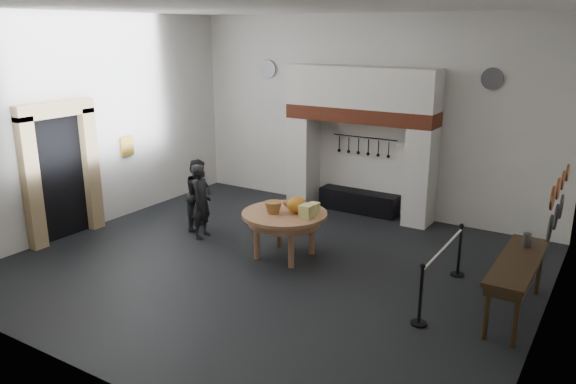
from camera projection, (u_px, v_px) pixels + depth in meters
The scene contains 39 objects.
floor at pixel (272, 266), 10.24m from camera, with size 9.00×8.00×0.02m, color black.
ceiling at pixel (269, 6), 8.99m from camera, with size 9.00×8.00×0.02m, color silver.
wall_back at pixel (367, 115), 12.87m from camera, with size 9.00×0.02×4.50m, color silver.
wall_front at pixel (75, 203), 6.35m from camera, with size 9.00×0.02×4.50m, color silver.
wall_left at pixel (94, 122), 11.90m from camera, with size 0.02×8.00×4.50m, color silver.
wall_right at pixel (557, 180), 7.33m from camera, with size 0.02×8.00×4.50m, color silver.
chimney_pier_left at pixel (304, 160), 13.67m from camera, with size 0.55×0.70×2.15m, color silver.
chimney_pier_right at pixel (421, 177), 12.17m from camera, with size 0.55×0.70×2.15m, color silver.
hearth_brick_band at pixel (361, 115), 12.57m from camera, with size 3.50×0.72×0.32m, color #9E442B.
chimney_hood at pixel (362, 87), 12.40m from camera, with size 3.50×0.70×0.90m, color silver.
iron_range at pixel (359, 202), 13.20m from camera, with size 1.90×0.45×0.50m, color black.
utensil_rail at pixel (365, 137), 12.95m from camera, with size 0.02×0.02×1.60m, color black.
door_recess at pixel (60, 178), 11.35m from camera, with size 0.04×1.10×2.50m, color black.
door_jamb_near at pixel (31, 184), 10.72m from camera, with size 0.22×0.30×2.60m, color tan.
door_jamb_far at pixel (91, 169), 11.86m from camera, with size 0.22×0.30×2.60m, color tan.
door_lintel at pixel (55, 109), 10.91m from camera, with size 0.22×1.70×0.30m, color tan.
wall_plaque at pixel (127, 146), 12.71m from camera, with size 0.05×0.34×0.44m, color gold.
work_table at pixel (285, 214), 10.44m from camera, with size 1.60×1.60×0.07m, color tan.
pumpkin at pixel (297, 205), 10.36m from camera, with size 0.36×0.36×0.31m, color orange.
cheese_block_big at pixel (307, 211), 10.10m from camera, with size 0.22×0.22×0.24m, color #D6D680.
cheese_block_small at pixel (314, 208), 10.36m from camera, with size 0.18×0.18×0.20m, color #F1E990.
wicker_basket at pixel (273, 208), 10.35m from camera, with size 0.32×0.32×0.22m, color #A2813B.
bread_loaf at pixel (290, 203), 10.74m from camera, with size 0.31×0.18×0.13m, color #A75E3B.
visitor_near at pixel (202, 201), 11.45m from camera, with size 0.56×0.37×1.55m, color black.
visitor_far at pixel (199, 194), 11.98m from camera, with size 0.74×0.58×1.52m, color black.
side_table at pixel (518, 261), 8.24m from camera, with size 0.55×2.20×0.06m, color #372914.
pewter_jug at pixel (527, 240), 8.68m from camera, with size 0.12×0.12×0.22m, color #4B4A4F.
copper_pan_a at pixel (553, 198), 7.59m from camera, with size 0.34×0.34×0.03m, color #C6662D.
copper_pan_b at pixel (558, 189), 8.04m from camera, with size 0.32×0.32×0.03m, color #C6662D.
copper_pan_c at pixel (563, 180), 8.49m from camera, with size 0.30×0.30×0.03m, color #C6662D.
copper_pan_d at pixel (568, 173), 8.94m from camera, with size 0.28×0.28×0.03m, color #C6662D.
pewter_plate_left at pixel (550, 229), 7.90m from camera, with size 0.40×0.40×0.03m, color #4C4C51.
pewter_plate_mid at pixel (556, 217), 8.38m from camera, with size 0.40×0.40×0.03m, color #4C4C51.
pewter_plate_right at pixel (561, 207), 8.87m from camera, with size 0.40×0.40×0.03m, color #4C4C51.
pewter_plate_back_left at pixel (268, 69), 13.95m from camera, with size 0.44×0.44×0.03m, color #4C4C51.
pewter_plate_back_right at pixel (492, 79), 11.20m from camera, with size 0.44×0.44×0.03m, color #4C4C51.
barrier_post_near at pixel (421, 296), 8.08m from camera, with size 0.05×0.05×0.90m, color black.
barrier_post_far at pixel (459, 251), 9.71m from camera, with size 0.05×0.05×0.90m, color black.
barrier_rope at pixel (444, 248), 8.78m from camera, with size 0.04×0.04×2.00m, color white.
Camera 1 is at (5.26, -7.87, 4.15)m, focal length 35.00 mm.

